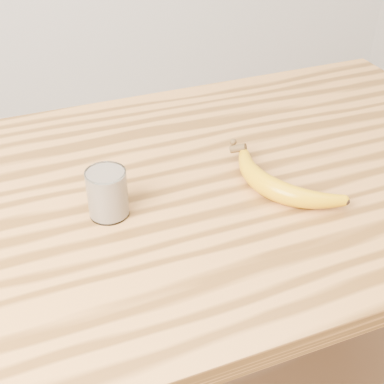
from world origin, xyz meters
name	(u,v)px	position (x,y,z in m)	size (l,w,h in m)	color
table	(229,224)	(0.00, 0.00, 0.77)	(1.20, 0.80, 0.90)	#AD7134
smoothie_glass	(107,193)	(-0.26, -0.04, 0.94)	(0.07, 0.07, 0.09)	white
banana	(272,189)	(0.03, -0.10, 0.92)	(0.12, 0.33, 0.04)	#C88D08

